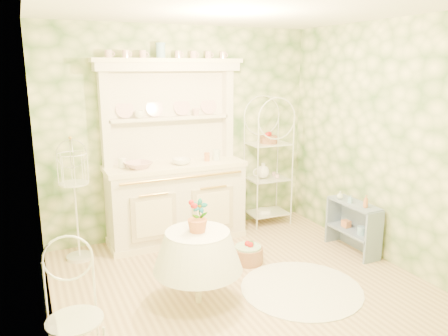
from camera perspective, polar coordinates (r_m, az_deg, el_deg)
name	(u,v)px	position (r m, az deg, el deg)	size (l,w,h in m)	color
floor	(245,289)	(4.59, 2.72, -15.47)	(3.60, 3.60, 0.00)	#D0B385
ceiling	(248,7)	(4.06, 3.15, 20.27)	(3.60, 3.60, 0.00)	white
wall_left	(40,178)	(3.66, -22.89, -1.25)	(3.60, 3.60, 0.00)	beige
wall_right	(390,144)	(5.19, 20.84, 2.90)	(3.60, 3.60, 0.00)	beige
wall_back	(182,133)	(5.75, -5.46, 4.62)	(3.60, 3.60, 0.00)	beige
wall_front	(391,216)	(2.71, 20.94, -5.93)	(3.60, 3.60, 0.00)	beige
kitchen_dresser	(175,153)	(5.46, -6.41, 1.96)	(1.87, 0.61, 2.29)	white
bakers_rack	(268,161)	(6.13, 5.79, 0.88)	(0.56, 0.40, 1.80)	white
side_shelf	(353,229)	(5.54, 16.46, -7.66)	(0.24, 0.65, 0.56)	#7487A6
round_table	(198,268)	(4.20, -3.41, -12.90)	(0.64, 0.64, 0.70)	white
cafe_chair	(75,321)	(3.42, -18.91, -18.39)	(0.40, 0.40, 0.89)	white
birdcage_stand	(75,195)	(5.23, -18.89, -3.37)	(0.37, 0.37, 1.55)	white
floor_basket	(248,253)	(5.08, 3.16, -11.00)	(0.36, 0.36, 0.24)	#9E6947
lace_rug	(301,289)	(4.64, 10.07, -15.24)	(1.23, 1.23, 0.01)	white
bowl_floral	(138,168)	(5.30, -11.14, 0.04)	(0.31, 0.31, 0.08)	white
bowl_white	(182,164)	(5.43, -5.57, 0.54)	(0.23, 0.23, 0.07)	white
cup_left	(139,116)	(5.43, -11.00, 6.72)	(0.12, 0.12, 0.09)	white
cup_right	(196,113)	(5.64, -3.65, 7.16)	(0.10, 0.10, 0.09)	white
potted_geranium	(200,216)	(4.04, -3.19, -6.31)	(0.16, 0.11, 0.30)	#3F7238
bottle_amber	(366,202)	(5.26, 18.02, -4.25)	(0.06, 0.06, 0.15)	#C77848
bottle_blue	(350,200)	(5.39, 16.16, -4.02)	(0.04, 0.04, 0.10)	#7FB1D4
bottle_glass	(340,196)	(5.52, 14.91, -3.59)	(0.07, 0.07, 0.10)	silver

